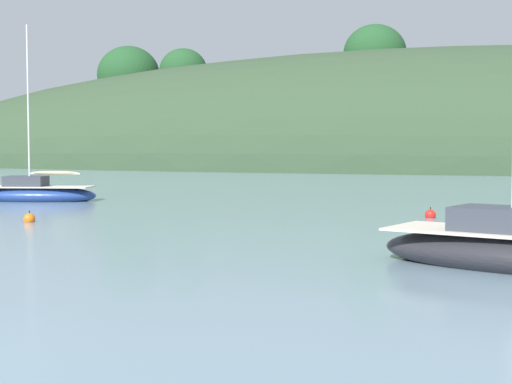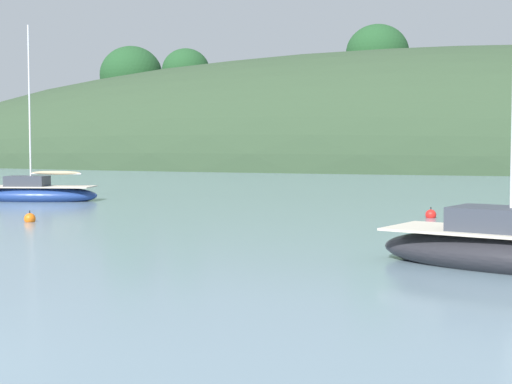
# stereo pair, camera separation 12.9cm
# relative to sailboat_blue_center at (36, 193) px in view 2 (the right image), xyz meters

# --- Properties ---
(far_shoreline_hill) EXTENTS (150.00, 36.00, 31.58)m
(far_shoreline_hill) POSITION_rel_sailboat_blue_center_xyz_m (14.58, 58.17, -0.28)
(far_shoreline_hill) COLOR #2D422B
(far_shoreline_hill) RESTS_ON ground
(sailboat_blue_center) EXTENTS (6.76, 3.69, 9.38)m
(sailboat_blue_center) POSITION_rel_sailboat_blue_center_xyz_m (0.00, 0.00, 0.00)
(sailboat_blue_center) COLOR navy
(sailboat_blue_center) RESTS_ON ground
(mooring_buoy_outer) EXTENTS (0.44, 0.44, 0.54)m
(mooring_buoy_outer) POSITION_rel_sailboat_blue_center_xyz_m (6.21, -9.59, -0.28)
(mooring_buoy_outer) COLOR orange
(mooring_buoy_outer) RESTS_ON ground
(mooring_buoy_channel) EXTENTS (0.44, 0.44, 0.54)m
(mooring_buoy_channel) POSITION_rel_sailboat_blue_center_xyz_m (20.63, -3.07, -0.28)
(mooring_buoy_channel) COLOR red
(mooring_buoy_channel) RESTS_ON ground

